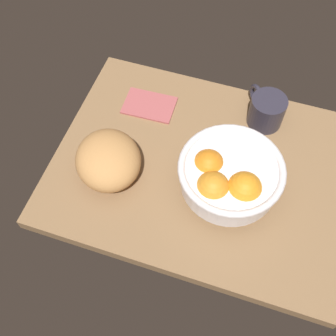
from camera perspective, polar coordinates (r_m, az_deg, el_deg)
name	(u,v)px	position (r cm, az deg, el deg)	size (l,w,h in cm)	color
ground_plane	(202,170)	(99.46, 4.56, -0.21)	(68.19, 52.10, 3.00)	olive
fruit_bowl	(229,177)	(89.99, 8.19, -1.15)	(22.67, 22.67, 11.10)	white
bread_loaf	(108,160)	(94.36, -8.07, 1.08)	(16.14, 14.54, 9.02)	tan
napkin_folded	(149,105)	(108.12, -2.55, 8.55)	(12.79, 8.68, 0.99)	#AC5254
mug	(266,110)	(105.14, 13.11, 7.63)	(9.95, 11.08, 7.86)	#2D2A38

